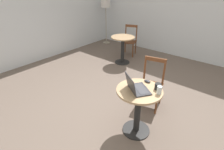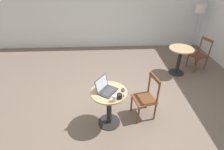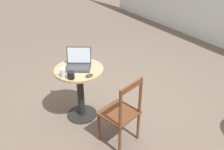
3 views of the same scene
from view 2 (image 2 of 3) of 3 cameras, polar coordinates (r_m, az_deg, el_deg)
The scene contains 11 objects.
ground_plane at distance 3.94m, azimuth 3.02°, elevation -9.29°, with size 16.00×16.00×0.00m, color #66564C.
wall_back at distance 6.28m, azimuth 0.39°, elevation 20.86°, with size 9.40×0.06×2.70m.
cafe_table_near at distance 3.18m, azimuth -1.00°, elevation -8.82°, with size 0.64×0.64×0.76m.
cafe_table_mid at distance 5.07m, azimuth 21.30°, elevation 5.72°, with size 0.64×0.64×0.76m.
chair_near_right at distance 3.46m, azimuth 11.09°, elevation -7.34°, with size 0.48×0.48×0.91m.
chair_mid_right at distance 5.59m, azimuth 26.71°, elevation 5.94°, with size 0.50×0.50×0.91m.
floor_lamp at distance 6.65m, azimuth 26.79°, elevation 18.06°, with size 0.33×0.33×1.53m.
laptop at distance 3.01m, azimuth -1.96°, elevation -4.51°, with size 0.41×0.42×0.24m.
mouse at distance 3.05m, azimuth 3.65°, elevation -4.83°, with size 0.06×0.10×0.03m.
mug at distance 2.86m, azimuth 2.49°, elevation -6.94°, with size 0.13×0.09×0.09m.
drinking_glass at distance 2.80m, azimuth 0.78°, elevation -7.63°, with size 0.07×0.07×0.11m.
Camera 2 is at (-0.35, -2.91, 2.62)m, focal length 28.00 mm.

